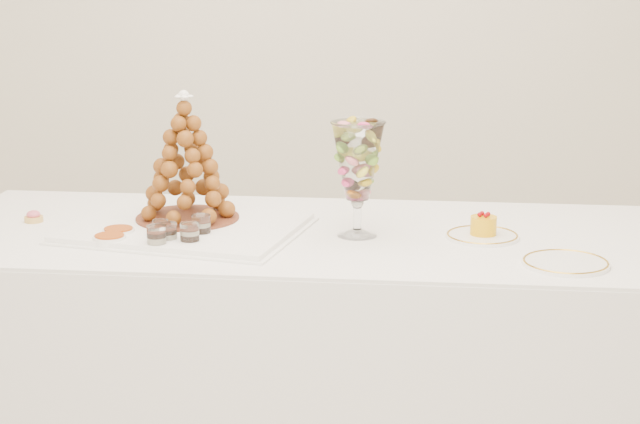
{
  "coord_description": "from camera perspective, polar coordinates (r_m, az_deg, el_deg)",
  "views": [
    {
      "loc": [
        0.2,
        -2.8,
        1.7
      ],
      "look_at": [
        0.08,
        0.22,
        0.93
      ],
      "focal_mm": 60.0,
      "sensor_mm": 36.0,
      "label": 1
    }
  ],
  "objects": [
    {
      "name": "mousse_cake",
      "position": [
        3.18,
        8.71,
        -0.7
      ],
      "size": [
        0.08,
        0.08,
        0.07
      ],
      "color": "#ECAA0A",
      "rests_on": "cake_plate"
    },
    {
      "name": "ramekin_back",
      "position": [
        3.19,
        -10.69,
        -1.16
      ],
      "size": [
        0.09,
        0.09,
        0.03
      ],
      "primitive_type": "cylinder",
      "color": "white",
      "rests_on": "buffet_table"
    },
    {
      "name": "verrine_c",
      "position": [
        3.14,
        -6.36,
        -0.82
      ],
      "size": [
        0.06,
        0.06,
        0.08
      ],
      "primitive_type": "cylinder",
      "rotation": [
        0.0,
        0.0,
        0.15
      ],
      "color": "white",
      "rests_on": "buffet_table"
    },
    {
      "name": "verrine_b",
      "position": [
        3.09,
        -8.1,
        -1.2
      ],
      "size": [
        0.06,
        0.06,
        0.07
      ],
      "primitive_type": "cylinder",
      "rotation": [
        0.0,
        0.0,
        -0.3
      ],
      "color": "white",
      "rests_on": "buffet_table"
    },
    {
      "name": "macaron_vase",
      "position": [
        3.13,
        2.03,
        2.66
      ],
      "size": [
        0.16,
        0.16,
        0.34
      ],
      "color": "white",
      "rests_on": "buffet_table"
    },
    {
      "name": "spare_plate",
      "position": [
        2.96,
        12.97,
        -2.68
      ],
      "size": [
        0.24,
        0.24,
        0.01
      ],
      "primitive_type": "cylinder",
      "color": "white",
      "rests_on": "buffet_table"
    },
    {
      "name": "verrine_e",
      "position": [
        3.06,
        -6.96,
        -1.26
      ],
      "size": [
        0.06,
        0.06,
        0.07
      ],
      "primitive_type": "cylinder",
      "rotation": [
        0.0,
        0.0,
        0.11
      ],
      "color": "white",
      "rests_on": "buffet_table"
    },
    {
      "name": "verrine_a",
      "position": [
        3.14,
        -8.51,
        -0.98
      ],
      "size": [
        0.05,
        0.05,
        0.06
      ],
      "primitive_type": "cylinder",
      "rotation": [
        0.0,
        0.0,
        -0.09
      ],
      "color": "white",
      "rests_on": "buffet_table"
    },
    {
      "name": "buffet_table",
      "position": [
        3.35,
        -0.79,
        -8.09
      ],
      "size": [
        2.28,
        1.03,
        0.85
      ],
      "rotation": [
        0.0,
        0.0,
        -0.07
      ],
      "color": "white",
      "rests_on": "ground"
    },
    {
      "name": "cake_plate",
      "position": [
        3.18,
        8.65,
        -1.29
      ],
      "size": [
        0.22,
        0.22,
        0.01
      ],
      "primitive_type": "cylinder",
      "color": "white",
      "rests_on": "buffet_table"
    },
    {
      "name": "verrine_d",
      "position": [
        3.04,
        -8.71,
        -1.39
      ],
      "size": [
        0.06,
        0.06,
        0.07
      ],
      "primitive_type": "cylinder",
      "rotation": [
        0.0,
        0.0,
        -0.12
      ],
      "color": "white",
      "rests_on": "buffet_table"
    },
    {
      "name": "ramekin_front",
      "position": [
        3.12,
        -11.16,
        -1.53
      ],
      "size": [
        0.09,
        0.09,
        0.03
      ],
      "primitive_type": "cylinder",
      "color": "white",
      "rests_on": "buffet_table"
    },
    {
      "name": "pink_tart",
      "position": [
        3.44,
        -15.03,
        -0.26
      ],
      "size": [
        0.06,
        0.06,
        0.04
      ],
      "color": "tan",
      "rests_on": "buffet_table"
    },
    {
      "name": "croquembouche",
      "position": [
        3.26,
        -7.18,
        2.91
      ],
      "size": [
        0.33,
        0.33,
        0.39
      ],
      "rotation": [
        0.0,
        0.0,
        0.28
      ],
      "color": "brown",
      "rests_on": "lace_tray"
    },
    {
      "name": "lace_tray",
      "position": [
        3.24,
        -7.22,
        -0.87
      ],
      "size": [
        0.76,
        0.65,
        0.02
      ],
      "primitive_type": "cube",
      "rotation": [
        0.0,
        0.0,
        -0.26
      ],
      "color": "white",
      "rests_on": "buffet_table"
    }
  ]
}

